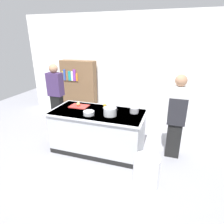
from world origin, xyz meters
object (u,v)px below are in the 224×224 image
at_px(onion, 78,104).
at_px(person_guest, 56,95).
at_px(trash_bin, 146,171).
at_px(bookshelf, 79,88).
at_px(person_chef, 177,116).
at_px(juice_cup, 105,107).
at_px(stock_pot, 110,112).
at_px(mixing_bowl, 89,113).
at_px(sauce_pan, 134,110).

height_order(onion, person_guest, person_guest).
height_order(trash_bin, bookshelf, bookshelf).
bearing_deg(person_chef, bookshelf, 64.67).
xyz_separation_m(juice_cup, person_guest, (-1.59, 0.55, -0.04)).
height_order(juice_cup, person_chef, person_chef).
bearing_deg(stock_pot, person_chef, 16.39).
relative_size(stock_pot, person_chef, 0.19).
xyz_separation_m(mixing_bowl, person_chef, (1.67, 0.48, -0.03)).
relative_size(juice_cup, bookshelf, 0.06).
relative_size(person_chef, bookshelf, 1.01).
xyz_separation_m(stock_pot, sauce_pan, (0.43, 0.29, -0.03)).
distance_m(stock_pot, person_guest, 2.01).
bearing_deg(person_chef, person_guest, 83.14).
relative_size(sauce_pan, mixing_bowl, 1.11).
distance_m(mixing_bowl, person_guest, 1.71).
distance_m(stock_pot, juice_cup, 0.39).
bearing_deg(mixing_bowl, sauce_pan, 25.32).
relative_size(stock_pot, person_guest, 0.19).
bearing_deg(onion, person_chef, 3.06).
xyz_separation_m(person_guest, bookshelf, (0.13, 1.04, -0.06)).
height_order(mixing_bowl, person_guest, person_guest).
distance_m(stock_pot, person_chef, 1.31).
xyz_separation_m(trash_bin, person_chef, (0.39, 1.04, 0.65)).
relative_size(mixing_bowl, bookshelf, 0.13).
distance_m(person_chef, bookshelf, 3.31).
bearing_deg(sauce_pan, person_chef, 5.75).
xyz_separation_m(stock_pot, juice_cup, (-0.23, 0.31, -0.03)).
bearing_deg(trash_bin, person_chef, 69.38).
xyz_separation_m(stock_pot, trash_bin, (0.86, -0.67, -0.72)).
relative_size(stock_pot, trash_bin, 0.61).
bearing_deg(mixing_bowl, trash_bin, -23.86).
distance_m(stock_pot, mixing_bowl, 0.43).
bearing_deg(person_chef, sauce_pan, 98.01).
relative_size(onion, person_chef, 0.05).
bearing_deg(person_chef, juice_cup, 94.37).
height_order(sauce_pan, mixing_bowl, sauce_pan).
height_order(juice_cup, person_guest, person_guest).
distance_m(juice_cup, person_chef, 1.49).
bearing_deg(juice_cup, stock_pot, -54.12).
bearing_deg(juice_cup, person_guest, 160.95).
xyz_separation_m(onion, trash_bin, (1.70, -0.93, -0.70)).
relative_size(juice_cup, person_guest, 0.06).
bearing_deg(onion, juice_cup, 5.34).
xyz_separation_m(mixing_bowl, bookshelf, (-1.27, 2.01, -0.09)).
height_order(onion, person_chef, person_chef).
xyz_separation_m(sauce_pan, juice_cup, (-0.65, 0.03, -0.01)).
bearing_deg(stock_pot, bookshelf, 131.45).
bearing_deg(bookshelf, stock_pot, -48.55).
relative_size(juice_cup, person_chef, 0.06).
distance_m(sauce_pan, bookshelf, 2.66).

